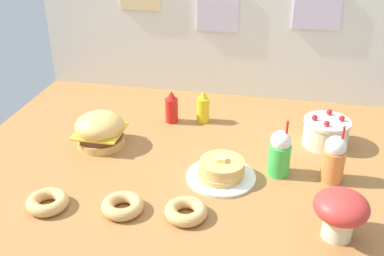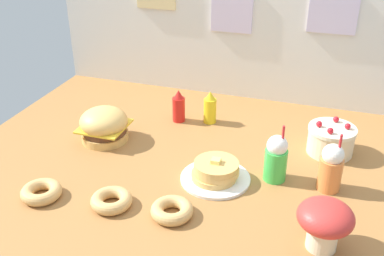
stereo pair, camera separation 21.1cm
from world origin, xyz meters
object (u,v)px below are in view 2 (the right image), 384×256
(layer_cake, at_px, (331,140))
(donut_pink_glaze, at_px, (41,192))
(ketchup_bottle, at_px, (179,107))
(donut_chocolate, at_px, (111,200))
(orange_float_cup, at_px, (331,167))
(burger, at_px, (104,125))
(pancake_stack, at_px, (216,173))
(cream_soda_cup, at_px, (276,158))
(donut_vanilla, at_px, (172,210))
(mustard_bottle, at_px, (210,108))
(mushroom_stool, at_px, (325,221))

(layer_cake, relative_size, donut_pink_glaze, 1.34)
(ketchup_bottle, bearing_deg, donut_chocolate, -90.28)
(orange_float_cup, bearing_deg, donut_chocolate, -154.40)
(burger, distance_m, pancake_stack, 0.64)
(pancake_stack, height_order, donut_chocolate, pancake_stack)
(pancake_stack, bearing_deg, cream_soda_cup, 20.21)
(burger, relative_size, ketchup_bottle, 1.33)
(donut_vanilla, bearing_deg, ketchup_bottle, 107.73)
(mustard_bottle, bearing_deg, orange_float_cup, -34.05)
(layer_cake, xyz_separation_m, orange_float_cup, (0.01, -0.31, 0.04))
(layer_cake, xyz_separation_m, donut_chocolate, (-0.80, -0.69, -0.04))
(burger, relative_size, pancake_stack, 0.78)
(pancake_stack, distance_m, ketchup_bottle, 0.59)
(cream_soda_cup, height_order, donut_vanilla, cream_soda_cup)
(donut_pink_glaze, relative_size, mushroom_stool, 0.85)
(layer_cake, bearing_deg, mushroom_stool, -89.15)
(pancake_stack, xyz_separation_m, ketchup_bottle, (-0.34, 0.48, 0.04))
(burger, distance_m, donut_chocolate, 0.55)
(layer_cake, xyz_separation_m, donut_vanilla, (-0.55, -0.68, -0.04))
(orange_float_cup, relative_size, mushroom_stool, 1.36)
(cream_soda_cup, bearing_deg, donut_chocolate, -146.27)
(ketchup_bottle, bearing_deg, layer_cake, -6.51)
(pancake_stack, relative_size, donut_chocolate, 1.83)
(burger, xyz_separation_m, layer_cake, (1.07, 0.22, -0.01))
(ketchup_bottle, bearing_deg, orange_float_cup, -26.23)
(donut_vanilla, bearing_deg, orange_float_cup, 33.56)
(pancake_stack, xyz_separation_m, orange_float_cup, (0.47, 0.09, 0.07))
(orange_float_cup, bearing_deg, ketchup_bottle, 153.77)
(pancake_stack, relative_size, layer_cake, 1.36)
(ketchup_bottle, distance_m, mustard_bottle, 0.17)
(burger, distance_m, donut_vanilla, 0.70)
(mustard_bottle, bearing_deg, burger, -141.79)
(layer_cake, bearing_deg, donut_chocolate, -138.96)
(donut_pink_glaze, height_order, mushroom_stool, mushroom_stool)
(donut_chocolate, xyz_separation_m, mushroom_stool, (0.81, 0.02, 0.09))
(pancake_stack, xyz_separation_m, donut_chocolate, (-0.34, -0.30, -0.01))
(pancake_stack, xyz_separation_m, mustard_bottle, (-0.18, 0.52, 0.04))
(layer_cake, distance_m, ketchup_bottle, 0.80)
(mustard_bottle, xyz_separation_m, cream_soda_cup, (0.42, -0.43, 0.02))
(pancake_stack, xyz_separation_m, donut_vanilla, (-0.09, -0.28, -0.01))
(burger, bearing_deg, donut_chocolate, -59.71)
(layer_cake, height_order, donut_chocolate, layer_cake)
(cream_soda_cup, height_order, mushroom_stool, cream_soda_cup)
(cream_soda_cup, bearing_deg, donut_pink_glaze, -154.14)
(mustard_bottle, xyz_separation_m, donut_pink_glaze, (-0.46, -0.86, -0.06))
(mustard_bottle, bearing_deg, donut_chocolate, -101.51)
(donut_pink_glaze, xyz_separation_m, donut_vanilla, (0.55, 0.05, 0.00))
(mushroom_stool, bearing_deg, pancake_stack, 148.56)
(layer_cake, relative_size, donut_chocolate, 1.34)
(ketchup_bottle, relative_size, mustard_bottle, 1.00)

